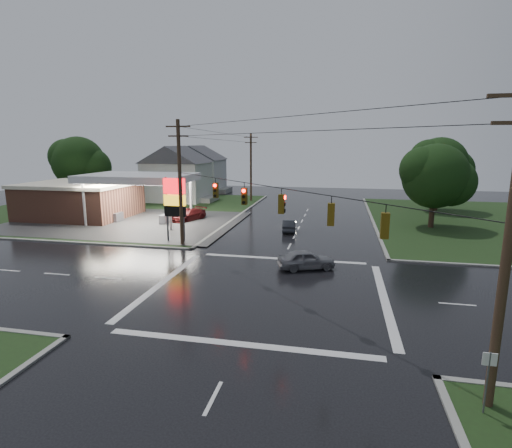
% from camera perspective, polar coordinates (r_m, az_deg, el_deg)
% --- Properties ---
extents(ground, '(120.00, 120.00, 0.00)m').
position_cam_1_polar(ground, '(25.26, 1.64, -9.40)').
color(ground, black).
rests_on(ground, ground).
extents(grass_nw, '(36.00, 36.00, 0.08)m').
position_cam_1_polar(grass_nw, '(58.42, -19.41, 1.99)').
color(grass_nw, '#1E3115').
rests_on(grass_nw, ground).
extents(gas_station, '(26.20, 18.00, 5.60)m').
position_cam_1_polar(gas_station, '(52.67, -22.81, 3.54)').
color(gas_station, '#2D2D2D').
rests_on(gas_station, ground).
extents(pylon_sign, '(2.00, 0.35, 6.00)m').
position_cam_1_polar(pylon_sign, '(37.11, -11.54, 3.51)').
color(pylon_sign, '#59595E').
rests_on(pylon_sign, ground).
extents(utility_pole_nw, '(2.20, 0.32, 11.00)m').
position_cam_1_polar(utility_pole_nw, '(35.62, -10.80, 5.99)').
color(utility_pole_nw, '#382619').
rests_on(utility_pole_nw, ground).
extents(utility_pole_se, '(2.20, 0.32, 11.00)m').
position_cam_1_polar(utility_pole_se, '(15.10, 32.31, -2.87)').
color(utility_pole_se, '#382619').
rests_on(utility_pole_se, ground).
extents(utility_pole_n, '(2.20, 0.32, 10.50)m').
position_cam_1_polar(utility_pole_n, '(62.84, -0.73, 8.25)').
color(utility_pole_n, '#382619').
rests_on(utility_pole_n, ground).
extents(traffic_signals, '(26.87, 26.87, 1.47)m').
position_cam_1_polar(traffic_signals, '(23.71, 1.76, 5.37)').
color(traffic_signals, black).
rests_on(traffic_signals, ground).
extents(house_near, '(11.05, 8.48, 8.60)m').
position_cam_1_polar(house_near, '(64.49, -11.18, 7.17)').
color(house_near, silver).
rests_on(house_near, ground).
extents(house_far, '(11.05, 8.48, 8.60)m').
position_cam_1_polar(house_far, '(76.00, -8.35, 7.88)').
color(house_far, silver).
rests_on(house_far, ground).
extents(tree_nw_behind, '(8.93, 7.60, 10.00)m').
position_cam_1_polar(tree_nw_behind, '(65.45, -23.90, 8.03)').
color(tree_nw_behind, black).
rests_on(tree_nw_behind, ground).
extents(tree_ne_near, '(7.99, 6.80, 8.98)m').
position_cam_1_polar(tree_ne_near, '(46.45, 24.38, 6.21)').
color(tree_ne_near, black).
rests_on(tree_ne_near, ground).
extents(tree_ne_far, '(8.46, 7.20, 9.80)m').
position_cam_1_polar(tree_ne_far, '(58.76, 24.85, 7.67)').
color(tree_ne_far, black).
rests_on(tree_ne_far, ground).
extents(car_north, '(1.67, 3.84, 1.23)m').
position_cam_1_polar(car_north, '(41.56, 4.76, -0.21)').
color(car_north, '#22252B').
rests_on(car_north, ground).
extents(car_crossing, '(4.48, 3.09, 1.42)m').
position_cam_1_polar(car_crossing, '(29.33, 7.17, -5.04)').
color(car_crossing, slate).
rests_on(car_crossing, ground).
extents(car_pump, '(3.61, 5.23, 1.41)m').
position_cam_1_polar(car_pump, '(47.82, -9.62, 1.32)').
color(car_pump, '#571414').
rests_on(car_pump, ground).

